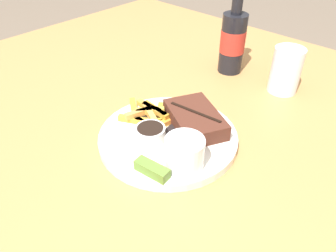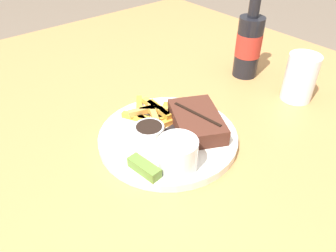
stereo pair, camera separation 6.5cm
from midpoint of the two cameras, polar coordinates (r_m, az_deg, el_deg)
name	(u,v)px [view 1 (the left image)]	position (r m, az deg, el deg)	size (l,w,h in m)	color
dining_table	(168,162)	(0.71, -2.62, -6.39)	(1.54, 1.38, 0.74)	#A87542
dinner_plate	(168,137)	(0.66, -2.79, -2.10)	(0.28, 0.28, 0.02)	silver
steak_portion	(195,119)	(0.67, 1.97, 1.10)	(0.16, 0.14, 0.04)	#472319
fries_pile	(150,114)	(0.70, -5.86, 1.97)	(0.13, 0.11, 0.02)	gold
coleslaw_cup	(184,151)	(0.57, -0.37, -4.60)	(0.07, 0.07, 0.06)	white
dipping_sauce_cup	(150,134)	(0.63, -6.00, -1.45)	(0.06, 0.06, 0.03)	silver
pickle_spear	(152,169)	(0.57, -6.08, -7.67)	(0.07, 0.03, 0.02)	#567A2D
fork_utensil	(141,120)	(0.70, -7.41, 0.90)	(0.13, 0.02, 0.00)	#B7B7BC
knife_utensil	(178,125)	(0.68, -0.98, 0.00)	(0.04, 0.17, 0.01)	#B7B7BC
beer_bottle	(233,40)	(0.90, 9.18, 14.59)	(0.07, 0.07, 0.25)	black
drinking_glass	(286,70)	(0.85, 17.80, 9.16)	(0.07, 0.07, 0.11)	silver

